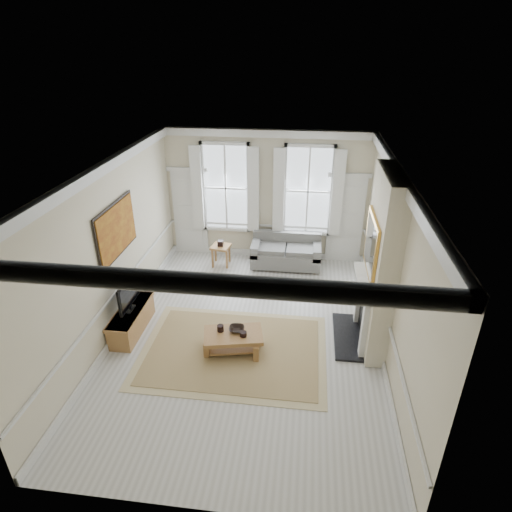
# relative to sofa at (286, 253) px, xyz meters

# --- Properties ---
(floor) EXTENTS (7.20, 7.20, 0.00)m
(floor) POSITION_rel_sofa_xyz_m (-0.58, -3.11, -0.35)
(floor) COLOR #B7B5AD
(floor) RESTS_ON ground
(ceiling) EXTENTS (7.20, 7.20, 0.00)m
(ceiling) POSITION_rel_sofa_xyz_m (-0.58, -3.11, 3.05)
(ceiling) COLOR white
(ceiling) RESTS_ON back_wall
(back_wall) EXTENTS (5.20, 0.00, 5.20)m
(back_wall) POSITION_rel_sofa_xyz_m (-0.58, 0.49, 1.35)
(back_wall) COLOR beige
(back_wall) RESTS_ON floor
(left_wall) EXTENTS (0.00, 7.20, 7.20)m
(left_wall) POSITION_rel_sofa_xyz_m (-3.18, -3.11, 1.35)
(left_wall) COLOR beige
(left_wall) RESTS_ON floor
(right_wall) EXTENTS (0.00, 7.20, 7.20)m
(right_wall) POSITION_rel_sofa_xyz_m (2.02, -3.11, 1.35)
(right_wall) COLOR beige
(right_wall) RESTS_ON floor
(window_left) EXTENTS (1.26, 0.20, 2.20)m
(window_left) POSITION_rel_sofa_xyz_m (-1.63, 0.44, 1.55)
(window_left) COLOR #B2BCC6
(window_left) RESTS_ON back_wall
(window_right) EXTENTS (1.26, 0.20, 2.20)m
(window_right) POSITION_rel_sofa_xyz_m (0.47, 0.44, 1.55)
(window_right) COLOR #B2BCC6
(window_right) RESTS_ON back_wall
(door_left) EXTENTS (0.90, 0.08, 2.30)m
(door_left) POSITION_rel_sofa_xyz_m (-2.63, 0.45, 0.80)
(door_left) COLOR silver
(door_left) RESTS_ON floor
(door_right) EXTENTS (0.90, 0.08, 2.30)m
(door_right) POSITION_rel_sofa_xyz_m (1.47, 0.45, 0.80)
(door_right) COLOR silver
(door_right) RESTS_ON floor
(painting) EXTENTS (0.05, 1.66, 1.06)m
(painting) POSITION_rel_sofa_xyz_m (-3.14, -2.81, 1.70)
(painting) COLOR #B07B1E
(painting) RESTS_ON left_wall
(chimney_breast) EXTENTS (0.35, 1.70, 3.38)m
(chimney_breast) POSITION_rel_sofa_xyz_m (1.85, -2.91, 1.35)
(chimney_breast) COLOR beige
(chimney_breast) RESTS_ON floor
(hearth) EXTENTS (0.55, 1.50, 0.05)m
(hearth) POSITION_rel_sofa_xyz_m (1.42, -2.91, -0.33)
(hearth) COLOR black
(hearth) RESTS_ON floor
(fireplace) EXTENTS (0.21, 1.45, 1.33)m
(fireplace) POSITION_rel_sofa_xyz_m (1.62, -2.91, 0.38)
(fireplace) COLOR silver
(fireplace) RESTS_ON floor
(mirror) EXTENTS (0.06, 1.26, 1.06)m
(mirror) POSITION_rel_sofa_xyz_m (1.63, -2.91, 1.70)
(mirror) COLOR gold
(mirror) RESTS_ON chimney_breast
(sofa) EXTENTS (1.77, 0.86, 0.84)m
(sofa) POSITION_rel_sofa_xyz_m (0.00, 0.00, 0.00)
(sofa) COLOR slate
(sofa) RESTS_ON floor
(side_table) EXTENTS (0.52, 0.52, 0.55)m
(side_table) POSITION_rel_sofa_xyz_m (-1.69, -0.19, 0.09)
(side_table) COLOR brown
(side_table) RESTS_ON floor
(rug) EXTENTS (3.50, 2.60, 0.02)m
(rug) POSITION_rel_sofa_xyz_m (-0.77, -3.61, -0.34)
(rug) COLOR #A18653
(rug) RESTS_ON floor
(coffee_table) EXTENTS (1.20, 0.85, 0.41)m
(coffee_table) POSITION_rel_sofa_xyz_m (-0.77, -3.61, -0.03)
(coffee_table) COLOR brown
(coffee_table) RESTS_ON rug
(ceramic_pot_a) EXTENTS (0.12, 0.12, 0.12)m
(ceramic_pot_a) POSITION_rel_sofa_xyz_m (-1.02, -3.56, 0.12)
(ceramic_pot_a) COLOR black
(ceramic_pot_a) RESTS_ON coffee_table
(ceramic_pot_b) EXTENTS (0.13, 0.13, 0.09)m
(ceramic_pot_b) POSITION_rel_sofa_xyz_m (-0.57, -3.66, 0.10)
(ceramic_pot_b) COLOR black
(ceramic_pot_b) RESTS_ON coffee_table
(bowl) EXTENTS (0.31, 0.31, 0.07)m
(bowl) POSITION_rel_sofa_xyz_m (-0.72, -3.51, 0.09)
(bowl) COLOR black
(bowl) RESTS_ON coffee_table
(tv_stand) EXTENTS (0.45, 1.40, 0.50)m
(tv_stand) POSITION_rel_sofa_xyz_m (-2.92, -3.22, -0.10)
(tv_stand) COLOR brown
(tv_stand) RESTS_ON floor
(tv) EXTENTS (0.08, 0.90, 0.68)m
(tv) POSITION_rel_sofa_xyz_m (-2.89, -3.22, 0.54)
(tv) COLOR black
(tv) RESTS_ON tv_stand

